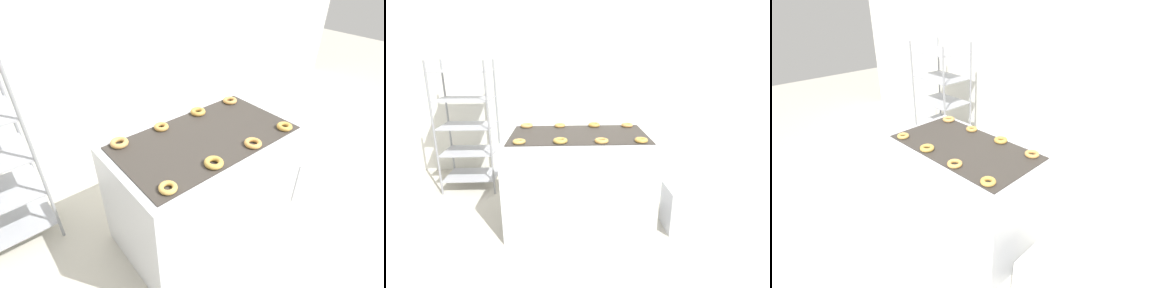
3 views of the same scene
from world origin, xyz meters
The scene contains 12 objects.
ground_plane centered at (0.00, 0.00, 0.00)m, with size 14.00×14.00×0.00m, color beige.
wall_back centered at (0.00, 2.12, 1.40)m, with size 8.00×0.05×2.80m.
fryer_machine centered at (0.00, 0.64, 0.46)m, with size 1.37×0.78×0.92m.
glaze_bin centered at (0.98, 0.47, 0.21)m, with size 0.30×0.33×0.43m.
donut_near_left centered at (-0.52, 0.36, 0.93)m, with size 0.11×0.11×0.03m, color tan.
donut_near_midleft centered at (-0.17, 0.37, 0.93)m, with size 0.12×0.12×0.04m, color gold.
donut_near_midright centered at (0.18, 0.36, 0.93)m, with size 0.12×0.12×0.03m, color #DB9E4F.
donut_near_right centered at (0.52, 0.36, 0.93)m, with size 0.11×0.11×0.03m, color gold.
donut_far_left centered at (-0.52, 0.93, 0.93)m, with size 0.12×0.12×0.04m, color tan.
donut_far_midleft centered at (-0.18, 0.92, 0.93)m, with size 0.11×0.11×0.03m, color gold.
donut_far_midright centered at (0.17, 0.93, 0.93)m, with size 0.12×0.12×0.04m, color gold.
donut_far_right centered at (0.51, 0.91, 0.93)m, with size 0.12×0.12×0.03m, color #DA9B50.
Camera 1 is at (-1.18, -0.67, 2.08)m, focal length 28.00 mm.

